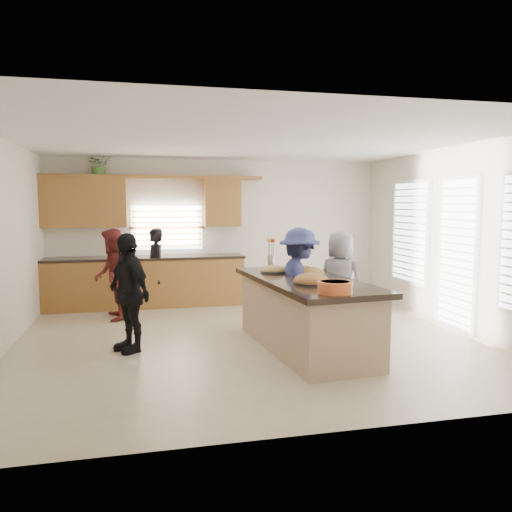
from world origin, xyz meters
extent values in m
plane|color=beige|center=(0.00, 0.00, 0.00)|extent=(6.50, 6.50, 0.00)
cube|color=silver|center=(0.00, 3.00, 1.40)|extent=(6.50, 0.02, 2.80)
cube|color=silver|center=(0.00, -3.00, 1.40)|extent=(6.50, 0.02, 2.80)
cube|color=silver|center=(3.25, 0.00, 1.40)|extent=(0.02, 6.00, 2.80)
cube|color=white|center=(0.00, 0.00, 2.80)|extent=(6.50, 6.00, 0.02)
cube|color=olive|center=(-1.43, 2.69, 0.45)|extent=(3.65, 0.62, 0.90)
cube|color=black|center=(-1.43, 2.69, 0.93)|extent=(3.70, 0.65, 0.05)
cube|color=olive|center=(-2.50, 2.82, 1.95)|extent=(1.50, 0.36, 0.90)
cube|color=olive|center=(0.05, 2.82, 1.95)|extent=(0.70, 0.36, 0.90)
cube|color=olive|center=(-1.23, 2.82, 2.43)|extent=(4.05, 0.40, 0.06)
cube|color=brown|center=(-1.00, 2.96, 1.48)|extent=(1.35, 0.08, 0.85)
cube|color=white|center=(3.22, 1.30, 1.42)|extent=(0.06, 1.10, 1.75)
cube|color=white|center=(3.22, -0.10, 1.17)|extent=(0.06, 0.85, 2.25)
cube|color=tan|center=(0.61, -0.60, 0.44)|extent=(1.22, 2.58, 0.88)
cube|color=black|center=(0.61, -0.60, 0.92)|extent=(1.39, 2.79, 0.07)
cube|color=black|center=(0.61, -0.60, 0.04)|extent=(1.14, 2.49, 0.08)
cylinder|color=black|center=(0.55, -1.02, 0.96)|extent=(0.50, 0.50, 0.02)
ellipsoid|color=#B77E39|center=(0.55, -1.02, 0.98)|extent=(0.45, 0.45, 0.20)
cylinder|color=black|center=(0.79, -0.32, 0.96)|extent=(0.41, 0.41, 0.02)
ellipsoid|color=#B77E39|center=(0.79, -0.32, 0.98)|extent=(0.37, 0.37, 0.17)
cylinder|color=black|center=(0.35, 0.06, 0.96)|extent=(0.38, 0.38, 0.02)
ellipsoid|color=tan|center=(0.35, 0.06, 0.98)|extent=(0.35, 0.35, 0.16)
cylinder|color=orange|center=(0.58, -1.72, 1.02)|extent=(0.38, 0.38, 0.13)
cylinder|color=beige|center=(0.58, -1.72, 1.06)|extent=(0.31, 0.31, 0.04)
cylinder|color=white|center=(0.88, -1.47, 1.00)|extent=(0.08, 0.08, 0.10)
cylinder|color=#B283BF|center=(0.43, 0.19, 0.97)|extent=(0.22, 0.22, 0.04)
cylinder|color=silver|center=(0.46, 0.61, 1.04)|extent=(0.11, 0.11, 0.18)
imported|color=#45762F|center=(-2.21, 2.82, 2.64)|extent=(0.50, 0.45, 0.48)
imported|color=black|center=(-1.25, 2.60, 0.74)|extent=(0.49, 0.62, 1.48)
imported|color=maroon|center=(-1.98, 1.70, 0.76)|extent=(0.63, 0.78, 1.53)
imported|color=black|center=(-1.67, -0.17, 0.78)|extent=(0.78, 0.98, 1.56)
imported|color=navy|center=(0.67, -0.17, 0.80)|extent=(0.62, 1.05, 1.60)
imported|color=slate|center=(1.42, 0.15, 0.76)|extent=(0.86, 0.87, 1.52)
camera|label=1|loc=(-1.48, -6.81, 1.93)|focal=35.00mm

